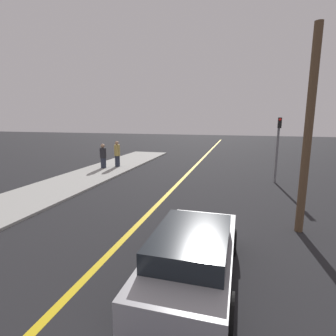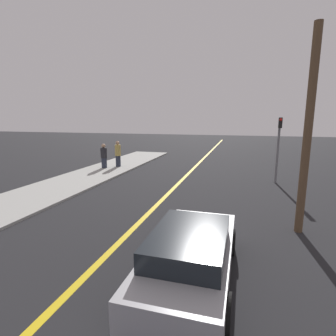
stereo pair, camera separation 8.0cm
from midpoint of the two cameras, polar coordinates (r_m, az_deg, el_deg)
road_center_line at (r=15.11m, az=3.12°, el=-2.70°), size 0.20×60.00×0.01m
sidewalk_left at (r=14.43m, az=-22.90°, el=-4.01°), size 3.38×28.93×0.10m
car_ahead_center at (r=6.06m, az=5.30°, el=-18.18°), size 1.87×4.26×1.21m
pedestrian_mid_group at (r=18.74m, az=-13.66°, el=2.54°), size 0.43×0.43×1.69m
pedestrian_far_standing at (r=19.09m, az=-10.73°, el=3.04°), size 0.41×0.41×1.83m
traffic_light at (r=15.36m, az=23.05°, el=5.06°), size 0.18×0.40×3.56m
utility_pole at (r=8.83m, az=28.35°, el=6.59°), size 0.24×0.24×6.15m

